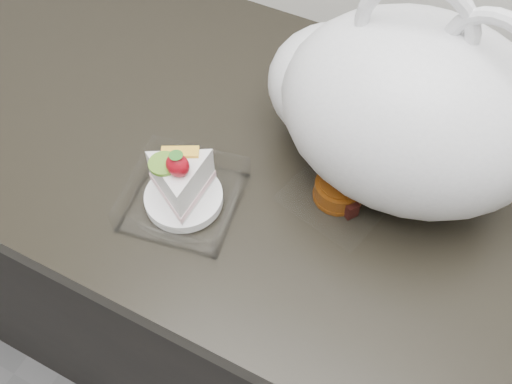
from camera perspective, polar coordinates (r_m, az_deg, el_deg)
name	(u,v)px	position (r m, az deg, el deg)	size (l,w,h in m)	color
counter	(298,298)	(1.23, 4.23, -10.48)	(2.04, 0.64, 0.90)	black
cake_tray	(182,189)	(0.79, -7.38, 0.26)	(0.17, 0.17, 0.12)	white
mooncake_wrap	(339,192)	(0.81, 8.29, 0.04)	(0.17, 0.16, 0.03)	white
plastic_bag	(396,106)	(0.77, 13.81, 8.35)	(0.40, 0.30, 0.32)	white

